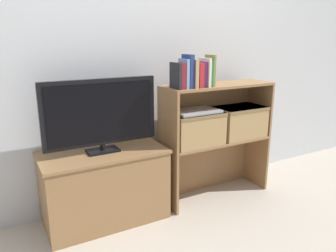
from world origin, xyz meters
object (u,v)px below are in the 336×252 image
(laptop, at_px, (195,111))
(tv, at_px, (101,114))
(book_ivory, at_px, (205,72))
(tv_stand, at_px, (105,186))
(book_navy, at_px, (188,71))
(storage_basket_left, at_px, (195,127))
(storage_basket_right, at_px, (239,120))
(book_skyblue, at_px, (184,74))
(book_plum, at_px, (201,74))
(book_maroon, at_px, (180,76))
(book_crimson, at_px, (197,75))
(book_charcoal, at_px, (176,76))
(book_tan, at_px, (192,73))
(book_forest, at_px, (207,73))
(book_olive, at_px, (210,71))

(laptop, bearing_deg, tv, 174.06)
(book_ivory, bearing_deg, tv_stand, 171.49)
(laptop, bearing_deg, book_navy, -158.91)
(laptop, bearing_deg, storage_basket_left, 90.00)
(storage_basket_right, xyz_separation_m, laptop, (-0.45, -0.00, 0.13))
(book_skyblue, bearing_deg, tv_stand, 168.94)
(book_plum, xyz_separation_m, storage_basket_right, (0.43, 0.04, -0.41))
(book_navy, bearing_deg, tv, 169.66)
(tv_stand, xyz_separation_m, book_navy, (0.63, -0.12, 0.81))
(storage_basket_left, distance_m, storage_basket_right, 0.45)
(tv, distance_m, book_maroon, 0.62)
(book_maroon, bearing_deg, book_crimson, 0.00)
(book_ivory, xyz_separation_m, laptop, (-0.05, 0.04, -0.30))
(book_plum, bearing_deg, book_ivory, -0.00)
(book_charcoal, height_order, book_ivory, book_ivory)
(storage_basket_right, relative_size, laptop, 1.18)
(book_maroon, height_order, book_tan, book_tan)
(book_charcoal, bearing_deg, book_navy, 0.00)
(book_forest, bearing_deg, tv, 171.88)
(book_maroon, distance_m, book_tan, 0.10)
(book_ivory, bearing_deg, book_crimson, 180.00)
(book_maroon, xyz_separation_m, storage_basket_right, (0.61, 0.04, -0.41))
(storage_basket_right, bearing_deg, book_skyblue, -176.18)
(storage_basket_left, bearing_deg, storage_basket_right, 0.00)
(book_navy, distance_m, book_ivory, 0.15)
(book_forest, bearing_deg, storage_basket_left, 152.61)
(book_navy, relative_size, book_forest, 1.24)
(book_skyblue, bearing_deg, book_maroon, 180.00)
(book_plum, relative_size, book_olive, 0.80)
(tv_stand, bearing_deg, book_plum, -8.85)
(book_forest, distance_m, laptop, 0.30)
(book_skyblue, distance_m, book_navy, 0.04)
(book_tan, bearing_deg, storage_basket_right, 4.35)
(book_maroon, xyz_separation_m, book_navy, (0.07, 0.00, 0.03))
(storage_basket_right, height_order, laptop, laptop)
(book_charcoal, distance_m, book_tan, 0.14)
(book_maroon, xyz_separation_m, book_ivory, (0.21, -0.00, 0.01))
(laptop, bearing_deg, book_tan, -148.43)
(book_skyblue, relative_size, storage_basket_left, 0.50)
(laptop, bearing_deg, book_plum, -65.90)
(book_navy, relative_size, book_plum, 1.29)
(book_charcoal, height_order, book_crimson, book_charcoal)
(storage_basket_right, bearing_deg, book_maroon, -176.38)
(tv, xyz_separation_m, book_olive, (0.82, -0.11, 0.26))
(book_plum, relative_size, storage_basket_left, 0.44)
(book_olive, height_order, storage_basket_right, book_olive)
(tv_stand, bearing_deg, book_tan, -9.90)
(book_skyblue, xyz_separation_m, book_navy, (0.03, 0.00, 0.02))
(tv_stand, distance_m, book_skyblue, 1.00)
(tv, xyz_separation_m, storage_basket_left, (0.73, -0.08, -0.17))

